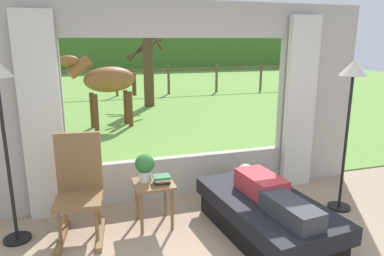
% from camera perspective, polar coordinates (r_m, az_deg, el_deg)
% --- Properties ---
extents(back_wall_with_window, '(5.20, 0.12, 2.55)m').
position_cam_1_polar(back_wall_with_window, '(4.64, -1.67, 3.69)').
color(back_wall_with_window, '#ADA599').
rests_on(back_wall_with_window, ground_plane).
extents(curtain_panel_left, '(0.44, 0.10, 2.40)m').
position_cam_1_polar(curtain_panel_left, '(4.38, -22.98, 1.31)').
color(curtain_panel_left, beige).
rests_on(curtain_panel_left, ground_plane).
extents(curtain_panel_right, '(0.44, 0.10, 2.40)m').
position_cam_1_polar(curtain_panel_right, '(5.23, 16.94, 3.71)').
color(curtain_panel_right, beige).
rests_on(curtain_panel_right, ground_plane).
extents(outdoor_pasture_lawn, '(36.00, 21.68, 0.02)m').
position_cam_1_polar(outdoor_pasture_lawn, '(15.49, -12.51, 5.92)').
color(outdoor_pasture_lawn, olive).
rests_on(outdoor_pasture_lawn, ground_plane).
extents(distant_hill_ridge, '(36.00, 2.00, 2.40)m').
position_cam_1_polar(distant_hill_ridge, '(25.19, -14.62, 11.48)').
color(distant_hill_ridge, '#436D2A').
rests_on(distant_hill_ridge, ground_plane).
extents(recliner_sofa, '(1.08, 1.79, 0.42)m').
position_cam_1_polar(recliner_sofa, '(4.05, 11.78, -13.67)').
color(recliner_sofa, black).
rests_on(recliner_sofa, ground_plane).
extents(reclining_person, '(0.40, 1.44, 0.22)m').
position_cam_1_polar(reclining_person, '(3.88, 12.36, -10.00)').
color(reclining_person, '#B23338').
rests_on(reclining_person, recliner_sofa).
extents(rocking_chair, '(0.54, 0.73, 1.12)m').
position_cam_1_polar(rocking_chair, '(4.04, -17.61, -9.00)').
color(rocking_chair, brown).
rests_on(rocking_chair, ground_plane).
extents(side_table, '(0.44, 0.44, 0.52)m').
position_cam_1_polar(side_table, '(4.10, -6.19, -9.86)').
color(side_table, brown).
rests_on(side_table, ground_plane).
extents(potted_plant, '(0.22, 0.22, 0.32)m').
position_cam_1_polar(potted_plant, '(4.04, -7.57, -6.04)').
color(potted_plant, silver).
rests_on(potted_plant, side_table).
extents(book_stack, '(0.19, 0.17, 0.09)m').
position_cam_1_polar(book_stack, '(4.01, -4.85, -8.19)').
color(book_stack, black).
rests_on(book_stack, side_table).
extents(floor_lamp_right, '(0.32, 0.32, 1.85)m').
position_cam_1_polar(floor_lamp_right, '(4.58, 24.19, 5.47)').
color(floor_lamp_right, black).
rests_on(floor_lamp_right, ground_plane).
extents(horse, '(1.82, 0.82, 1.73)m').
position_cam_1_polar(horse, '(8.67, -13.56, 7.44)').
color(horse, brown).
rests_on(horse, outdoor_pasture_lawn).
extents(pasture_tree, '(1.23, 1.12, 2.64)m').
position_cam_1_polar(pasture_tree, '(11.35, -7.07, 10.20)').
color(pasture_tree, '#4C3823').
rests_on(pasture_tree, outdoor_pasture_lawn).
extents(pasture_fence_line, '(16.10, 0.10, 1.10)m').
position_cam_1_polar(pasture_fence_line, '(13.68, -12.04, 8.03)').
color(pasture_fence_line, brown).
rests_on(pasture_fence_line, outdoor_pasture_lawn).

